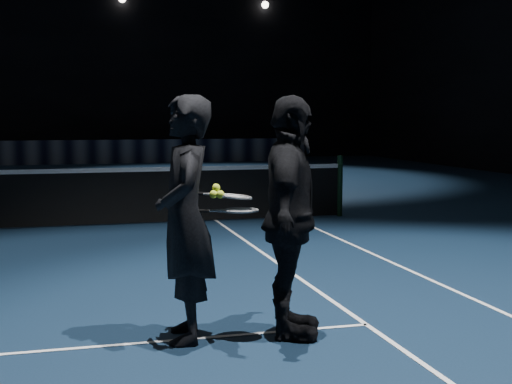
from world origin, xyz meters
TOP-DOWN VIEW (x-y plane):
  - wall_back at (0.00, 18.00)m, footprint 30.00×0.00m
  - net_post_right at (6.40, 0.00)m, footprint 0.10×0.10m
  - sponsor_backdrop at (0.00, 15.50)m, footprint 22.00×0.15m
  - player_a at (2.53, -6.38)m, footprint 0.55×0.77m
  - player_b at (3.37, -6.52)m, footprint 0.87×1.26m
  - racket_lower at (2.98, -6.45)m, footprint 0.71×0.33m
  - racket_upper at (2.93, -6.41)m, footprint 0.70×0.28m
  - tennis_balls at (2.78, -6.42)m, footprint 0.12×0.10m

SIDE VIEW (x-z plane):
  - sponsor_backdrop at x=0.00m, z-range 0.00..0.90m
  - net_post_right at x=6.40m, z-range 0.00..1.10m
  - player_a at x=2.53m, z-range 0.00..1.98m
  - player_b at x=3.37m, z-range 0.00..1.98m
  - racket_lower at x=2.98m, z-range 1.04..1.07m
  - racket_upper at x=2.93m, z-range 1.11..1.21m
  - tennis_balls at x=2.78m, z-range 1.14..1.26m
  - wall_back at x=0.00m, z-range -10.00..20.00m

